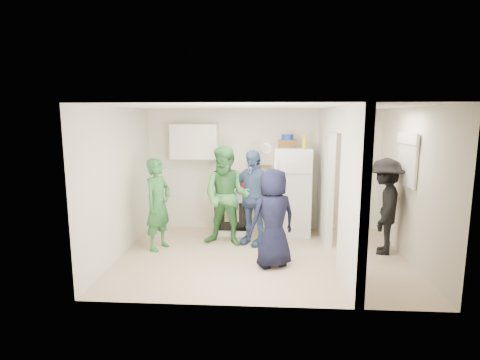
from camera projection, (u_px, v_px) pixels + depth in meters
The scene contains 39 objects.
floor at pixel (262, 257), 6.34m from camera, with size 4.80×4.80×0.00m, color tan.
wall_back at pixel (263, 170), 7.81m from camera, with size 4.80×4.80×0.00m, color silver.
wall_front at pixel (263, 209), 4.46m from camera, with size 4.80×4.80×0.00m, color silver.
wall_left at pixel (120, 183), 6.28m from camera, with size 3.40×3.40×0.00m, color silver.
wall_right at pixel (413, 186), 5.99m from camera, with size 3.40×3.40×0.00m, color silver.
ceiling at pixel (264, 107), 5.93m from camera, with size 4.80×4.80×0.00m, color white.
partition_pier_back at pixel (326, 175), 7.15m from camera, with size 0.12×1.20×2.50m, color silver.
partition_pier_front at pixel (353, 200), 4.98m from camera, with size 0.12×1.20×2.50m, color silver.
partition_header at pixel (340, 120), 5.89m from camera, with size 0.12×1.00×0.40m, color silver.
stove at pixel (233, 209), 7.65m from camera, with size 0.80×0.66×0.95m, color white.
upper_cabinet at pixel (194, 142), 7.62m from camera, with size 0.95×0.34×0.70m, color silver.
fridge at pixel (291, 191), 7.48m from camera, with size 0.72×0.70×1.75m, color white.
wicker_basket at pixel (287, 144), 7.38m from camera, with size 0.35×0.25×0.15m, color brown.
blue_bowl at pixel (287, 137), 7.36m from camera, with size 0.24×0.24×0.11m, color navy.
yellow_cup_stack_top at pixel (304, 142), 7.21m from camera, with size 0.09×0.09×0.25m, color yellow.
wall_clock at pixel (265, 149), 7.71m from camera, with size 0.22×0.22×0.03m, color white.
spice_shelf at pixel (263, 166), 7.74m from camera, with size 0.35×0.08×0.03m, color olive.
nook_window at pixel (408, 160), 6.12m from camera, with size 0.03×0.70×0.80m, color black.
nook_window_frame at pixel (407, 160), 6.12m from camera, with size 0.04×0.76×0.86m, color white.
nook_valance at pixel (407, 138), 6.07m from camera, with size 0.04×0.82×0.18m, color white.
yellow_cup_stack_stove at pixel (226, 182), 7.34m from camera, with size 0.09×0.09×0.25m, color gold.
red_cup at pixel (243, 186), 7.35m from camera, with size 0.09×0.09×0.12m, color #B80C29.
person_green_left at pixel (158, 204), 6.61m from camera, with size 0.59×0.39×1.63m, color #2D7133.
person_green_center at pixel (227, 196), 6.81m from camera, with size 0.89×0.69×1.83m, color #3A8545.
person_denim at pixel (252, 197), 6.86m from camera, with size 1.03×0.43×1.77m, color #384E7A.
person_navy at pixel (273, 218), 5.83m from camera, with size 0.76×0.50×1.56m, color black.
person_nook at pixel (384, 206), 6.41m from camera, with size 1.07×0.62×1.66m, color black.
bottle_a at pixel (220, 178), 7.67m from camera, with size 0.07×0.07×0.32m, color maroon.
bottle_b at pixel (225, 180), 7.49m from camera, with size 0.07×0.07×0.29m, color #1C541D.
bottle_c at pixel (230, 177), 7.71m from camera, with size 0.07×0.07×0.32m, color #A0A1AD.
bottle_d at pixel (233, 181), 7.50m from camera, with size 0.08×0.08×0.26m, color #593E0F.
bottle_e at pixel (239, 179), 7.71m from camera, with size 0.06×0.06×0.24m, color #B2BFC5.
bottle_f at pixel (242, 179), 7.56m from camera, with size 0.07×0.07×0.29m, color black.
bottle_g at pixel (246, 178), 7.65m from camera, with size 0.08×0.08×0.32m, color olive.
bottle_h at pixel (217, 181), 7.43m from camera, with size 0.07×0.07×0.27m, color #B5B6C2.
bottle_i at pixel (236, 180), 7.62m from camera, with size 0.06×0.06×0.25m, color #58280F.
bottle_j at pixel (247, 182), 7.44m from camera, with size 0.07×0.07×0.24m, color #205E28.
bottle_k at pixel (222, 179), 7.58m from camera, with size 0.07×0.07×0.31m, color maroon.
bottle_l at pixel (239, 182), 7.41m from camera, with size 0.06×0.06×0.26m, color #9FA0AF.
Camera 1 is at (-0.01, -6.05, 2.33)m, focal length 28.00 mm.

